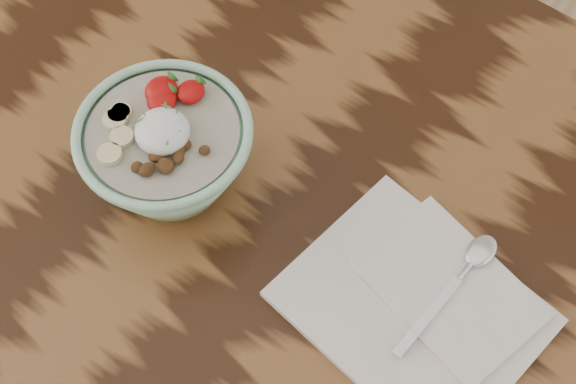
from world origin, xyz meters
The scene contains 4 objects.
table centered at (0.00, 0.00, 65.70)cm, with size 160.00×90.00×75.00cm.
breakfast_bowl centered at (6.54, -2.43, 81.12)cm, with size 17.86×17.86×12.16cm.
napkin centered at (35.34, 1.76, 75.61)cm, with size 25.63×22.11×1.45cm.
spoon centered at (37.13, 7.46, 76.81)cm, with size 2.96×16.39×0.85cm.
Camera 1 is at (43.24, -29.81, 149.64)cm, focal length 50.00 mm.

